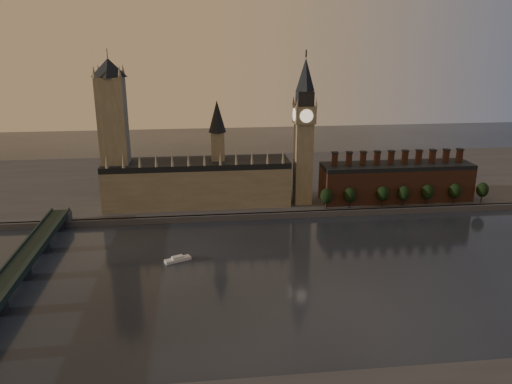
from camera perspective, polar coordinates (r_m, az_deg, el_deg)
ground at (r=264.71m, az=7.95°, el=-9.63°), size 900.00×900.00×0.00m
north_bank at (r=427.14m, az=2.10°, el=1.39°), size 900.00×182.00×4.00m
palace_of_westminster at (r=356.44m, az=-6.62°, el=1.32°), size 130.00×30.30×74.00m
victoria_tower at (r=352.83m, az=-15.96°, el=6.85°), size 24.00×24.00×108.00m
big_ben at (r=351.19m, az=5.50°, el=7.01°), size 15.00×15.00×107.00m
chimney_block at (r=380.52m, az=15.70°, el=1.21°), size 110.00×25.00×37.00m
embankment_tree_0 at (r=349.31m, az=8.05°, el=-0.47°), size 8.60×8.60×14.88m
embankment_tree_1 at (r=354.62m, az=10.69°, el=-0.34°), size 8.60×8.60×14.88m
embankment_tree_2 at (r=362.79m, az=14.31°, el=-0.18°), size 8.60×8.60×14.88m
embankment_tree_3 at (r=367.67m, az=16.55°, el=-0.13°), size 8.60×8.60×14.88m
embankment_tree_4 at (r=375.90m, az=19.02°, el=0.01°), size 8.60×8.60×14.88m
embankment_tree_5 at (r=385.53m, az=21.79°, el=0.13°), size 8.60×8.60×14.88m
embankment_tree_6 at (r=395.69m, az=24.46°, el=0.23°), size 8.60×8.60×14.88m
westminster_bridge at (r=267.86m, az=-26.41°, el=-9.29°), size 14.00×200.00×11.55m
river_boat at (r=282.82m, az=-8.94°, el=-7.59°), size 15.05×9.71×2.92m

